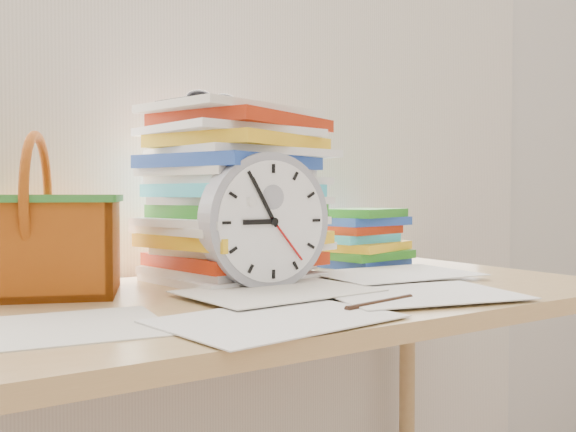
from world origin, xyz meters
TOP-DOWN VIEW (x-y plane):
  - curtain at (0.00, 1.98)m, footprint 2.40×0.01m
  - desk at (0.00, 1.60)m, footprint 1.40×0.70m
  - paper_stack at (0.05, 1.79)m, footprint 0.43×0.38m
  - clock at (0.02, 1.64)m, footprint 0.26×0.05m
  - sunglasses at (-0.01, 1.80)m, footprint 0.17×0.15m
  - book_stack at (0.41, 1.83)m, footprint 0.28×0.24m
  - basket at (-0.36, 1.81)m, footprint 0.35×0.32m
  - pen at (0.08, 1.37)m, footprint 0.17×0.04m
  - scattered_papers at (0.00, 1.60)m, footprint 1.26×0.42m

SIDE VIEW (x-z plane):
  - desk at x=0.00m, z-range 0.30..1.05m
  - pen at x=0.08m, z-range 0.75..0.76m
  - scattered_papers at x=0.00m, z-range 0.75..0.77m
  - book_stack at x=0.41m, z-range 0.75..0.90m
  - clock at x=0.02m, z-range 0.75..1.01m
  - basket at x=-0.36m, z-range 0.75..1.04m
  - paper_stack at x=0.05m, z-range 0.75..1.11m
  - sunglasses at x=-0.01m, z-range 1.11..1.15m
  - curtain at x=0.00m, z-range 0.05..2.55m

